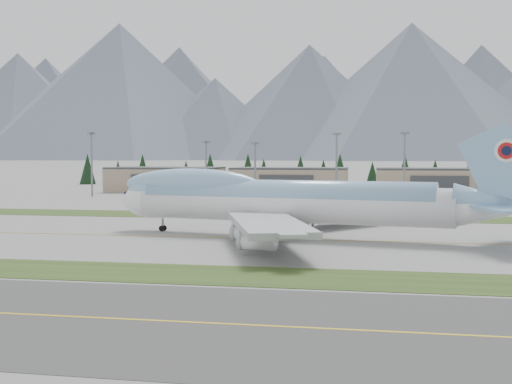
% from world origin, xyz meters
% --- Properties ---
extents(ground, '(7000.00, 7000.00, 0.00)m').
position_xyz_m(ground, '(0.00, 0.00, 0.00)').
color(ground, slate).
rests_on(ground, ground).
extents(grass_strip_near, '(400.00, 14.00, 0.08)m').
position_xyz_m(grass_strip_near, '(0.00, -38.00, 0.00)').
color(grass_strip_near, '#264017').
rests_on(grass_strip_near, ground).
extents(grass_strip_far, '(400.00, 18.00, 0.08)m').
position_xyz_m(grass_strip_far, '(0.00, 45.00, 0.00)').
color(grass_strip_far, '#264017').
rests_on(grass_strip_far, ground).
extents(asphalt_taxiway, '(400.00, 32.00, 0.04)m').
position_xyz_m(asphalt_taxiway, '(0.00, -62.00, 0.00)').
color(asphalt_taxiway, '#3C3C3C').
rests_on(asphalt_taxiway, ground).
extents(taxiway_line_main, '(400.00, 0.40, 0.02)m').
position_xyz_m(taxiway_line_main, '(0.00, 0.00, 0.00)').
color(taxiway_line_main, gold).
rests_on(taxiway_line_main, ground).
extents(taxiway_line_near, '(400.00, 0.40, 0.02)m').
position_xyz_m(taxiway_line_near, '(0.00, -62.00, 0.00)').
color(taxiway_line_near, gold).
rests_on(taxiway_line_near, ground).
extents(boeing_747_freighter, '(82.94, 70.12, 21.75)m').
position_xyz_m(boeing_747_freighter, '(2.27, 3.44, 7.17)').
color(boeing_747_freighter, white).
rests_on(boeing_747_freighter, ground).
extents(hangar_left, '(48.00, 26.60, 10.80)m').
position_xyz_m(hangar_left, '(-70.00, 149.90, 5.39)').
color(hangar_left, tan).
rests_on(hangar_left, ground).
extents(hangar_center, '(48.00, 26.60, 10.80)m').
position_xyz_m(hangar_center, '(-15.00, 149.90, 5.39)').
color(hangar_center, tan).
rests_on(hangar_center, ground).
extents(hangar_right, '(48.00, 26.60, 10.80)m').
position_xyz_m(hangar_right, '(45.00, 149.90, 5.39)').
color(hangar_right, tan).
rests_on(hangar_right, ground).
extents(floodlight_masts, '(145.47, 10.12, 24.78)m').
position_xyz_m(floodlight_masts, '(-10.50, 109.90, 15.91)').
color(floodlight_masts, slate).
rests_on(floodlight_masts, ground).
extents(service_vehicle_a, '(1.50, 3.65, 1.24)m').
position_xyz_m(service_vehicle_a, '(-34.44, 113.87, 0.00)').
color(service_vehicle_a, white).
rests_on(service_vehicle_a, ground).
extents(service_vehicle_b, '(3.91, 1.55, 1.27)m').
position_xyz_m(service_vehicle_b, '(3.46, 126.39, 0.00)').
color(service_vehicle_b, gold).
rests_on(service_vehicle_b, ground).
extents(service_vehicle_c, '(3.16, 4.94, 1.33)m').
position_xyz_m(service_vehicle_c, '(44.56, 127.21, 0.00)').
color(service_vehicle_c, '#B3B3B8').
rests_on(service_vehicle_c, ground).
extents(conifer_belt, '(278.72, 15.85, 16.99)m').
position_xyz_m(conifer_belt, '(-9.79, 212.62, 7.60)').
color(conifer_belt, black).
rests_on(conifer_belt, ground).
extents(mountain_ridge_front, '(4286.74, 1294.85, 529.30)m').
position_xyz_m(mountain_ridge_front, '(-51.05, 2208.61, 234.79)').
color(mountain_ridge_front, '#474D5E').
rests_on(mountain_ridge_front, ground).
extents(mountain_ridge_rear, '(4481.08, 1077.91, 538.96)m').
position_xyz_m(mountain_ridge_rear, '(82.39, 2900.00, 262.52)').
color(mountain_ridge_rear, '#474D5E').
rests_on(mountain_ridge_rear, ground).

